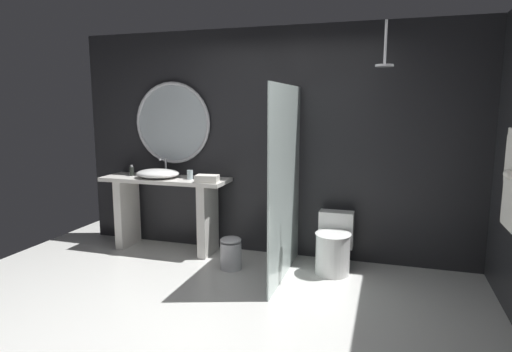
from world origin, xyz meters
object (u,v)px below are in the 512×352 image
soap_dispenser (132,171)px  rain_shower_head (385,59)px  waste_bin (231,253)px  vessel_sink (158,173)px  toilet (334,246)px  round_wall_mirror (173,123)px  tumbler_cup (190,175)px  folded_hand_towel (207,179)px

soap_dispenser → rain_shower_head: (2.91, -0.29, 1.21)m
waste_bin → vessel_sink: bearing=162.4°
rain_shower_head → toilet: 1.93m
vessel_sink → toilet: vessel_sink is taller
toilet → waste_bin: 1.09m
soap_dispenser → toilet: size_ratio=0.22×
toilet → rain_shower_head: bearing=-22.3°
soap_dispenser → rain_shower_head: size_ratio=0.32×
round_wall_mirror → waste_bin: round_wall_mirror is taller
toilet → tumbler_cup: bearing=176.8°
vessel_sink → rain_shower_head: rain_shower_head is taller
round_wall_mirror → waste_bin: bearing=-31.5°
toilet → folded_hand_towel: folded_hand_towel is taller
vessel_sink → toilet: 2.20m
rain_shower_head → folded_hand_towel: (-1.85, 0.14, -1.23)m
round_wall_mirror → folded_hand_towel: bearing=-31.3°
folded_hand_towel → tumbler_cup: bearing=154.5°
round_wall_mirror → vessel_sink: bearing=-105.8°
tumbler_cup → soap_dispenser: soap_dispenser is taller
toilet → waste_bin: toilet is taller
vessel_sink → tumbler_cup: vessel_sink is taller
vessel_sink → folded_hand_towel: 0.69m
soap_dispenser → round_wall_mirror: round_wall_mirror is taller
rain_shower_head → toilet: size_ratio=0.69×
vessel_sink → toilet: (2.10, -0.07, -0.66)m
toilet → waste_bin: size_ratio=1.71×
tumbler_cup → folded_hand_towel: bearing=-25.5°
rain_shower_head → round_wall_mirror: bearing=168.3°
round_wall_mirror → toilet: round_wall_mirror is taller
vessel_sink → folded_hand_towel: vessel_sink is taller
tumbler_cup → toilet: 1.82m
tumbler_cup → waste_bin: size_ratio=0.30×
round_wall_mirror → folded_hand_towel: round_wall_mirror is taller
round_wall_mirror → waste_bin: 1.76m
tumbler_cup → waste_bin: tumbler_cup is taller
soap_dispenser → folded_hand_towel: (1.06, -0.15, -0.02)m
soap_dispenser → round_wall_mirror: (0.46, 0.22, 0.58)m
soap_dispenser → round_wall_mirror: bearing=25.6°
toilet → vessel_sink: bearing=178.1°
tumbler_cup → folded_hand_towel: tumbler_cup is taller
vessel_sink → rain_shower_head: (2.53, -0.25, 1.21)m
rain_shower_head → waste_bin: rain_shower_head is taller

